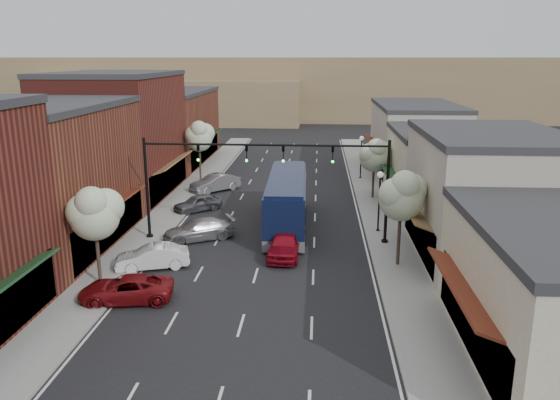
% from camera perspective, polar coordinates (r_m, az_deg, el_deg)
% --- Properties ---
extents(ground, '(160.00, 160.00, 0.00)m').
position_cam_1_polar(ground, '(29.74, -3.02, -9.37)').
color(ground, black).
rests_on(ground, ground).
extents(sidewalk_left, '(2.80, 73.00, 0.15)m').
position_cam_1_polar(sidewalk_left, '(48.48, -10.24, 0.09)').
color(sidewalk_left, gray).
rests_on(sidewalk_left, ground).
extents(sidewalk_right, '(2.80, 73.00, 0.15)m').
position_cam_1_polar(sidewalk_right, '(47.26, 9.92, -0.27)').
color(sidewalk_right, gray).
rests_on(sidewalk_right, ground).
extents(curb_left, '(0.25, 73.00, 0.17)m').
position_cam_1_polar(curb_left, '(48.15, -8.63, 0.06)').
color(curb_left, gray).
rests_on(curb_left, ground).
extents(curb_right, '(0.25, 73.00, 0.17)m').
position_cam_1_polar(curb_right, '(47.14, 8.22, -0.24)').
color(curb_right, gray).
rests_on(curb_right, ground).
extents(bldg_left_midnear, '(10.14, 14.10, 9.40)m').
position_cam_1_polar(bldg_left_midnear, '(38.12, -23.71, 2.17)').
color(bldg_left_midnear, brown).
rests_on(bldg_left_midnear, ground).
extents(bldg_left_midfar, '(10.14, 14.10, 10.90)m').
position_cam_1_polar(bldg_left_midfar, '(50.60, -16.57, 6.49)').
color(bldg_left_midfar, maroon).
rests_on(bldg_left_midfar, ground).
extents(bldg_left_far, '(10.14, 18.10, 8.40)m').
position_cam_1_polar(bldg_left_far, '(65.85, -11.66, 7.48)').
color(bldg_left_far, brown).
rests_on(bldg_left_far, ground).
extents(bldg_right_midnear, '(9.14, 12.10, 7.90)m').
position_cam_1_polar(bldg_right_midnear, '(35.46, 20.75, 0.35)').
color(bldg_right_midnear, '#AFA596').
rests_on(bldg_right_midnear, ground).
extents(bldg_right_midfar, '(9.14, 12.10, 6.40)m').
position_cam_1_polar(bldg_right_midfar, '(46.95, 16.60, 3.11)').
color(bldg_right_midfar, beige).
rests_on(bldg_right_midfar, ground).
extents(bldg_right_far, '(9.14, 16.10, 7.40)m').
position_cam_1_polar(bldg_right_far, '(60.41, 13.86, 6.25)').
color(bldg_right_far, '#AFA596').
rests_on(bldg_right_far, ground).
extents(hill_far, '(120.00, 30.00, 12.00)m').
position_cam_1_polar(hill_far, '(117.14, 2.40, 11.73)').
color(hill_far, '#7A6647').
rests_on(hill_far, ground).
extents(hill_near, '(50.00, 20.00, 8.00)m').
position_cam_1_polar(hill_near, '(109.02, -11.27, 10.18)').
color(hill_near, '#7A6647').
rests_on(hill_near, ground).
extents(signal_mast_right, '(8.22, 0.46, 7.00)m').
position_cam_1_polar(signal_mast_right, '(35.79, 7.43, 2.50)').
color(signal_mast_right, black).
rests_on(signal_mast_right, ground).
extents(signal_mast_left, '(8.22, 0.46, 7.00)m').
position_cam_1_polar(signal_mast_left, '(36.86, -10.31, 2.74)').
color(signal_mast_left, black).
rests_on(signal_mast_left, ground).
extents(tree_right_near, '(2.85, 2.65, 5.95)m').
position_cam_1_polar(tree_right_near, '(32.19, 12.67, 0.56)').
color(tree_right_near, '#47382B').
rests_on(tree_right_near, ground).
extents(tree_right_far, '(2.85, 2.65, 5.43)m').
position_cam_1_polar(tree_right_far, '(47.83, 9.89, 4.72)').
color(tree_right_far, '#47382B').
rests_on(tree_right_far, ground).
extents(tree_left_near, '(2.85, 2.65, 5.69)m').
position_cam_1_polar(tree_left_near, '(30.36, -18.80, -1.18)').
color(tree_left_near, '#47382B').
rests_on(tree_left_near, ground).
extents(tree_left_far, '(2.85, 2.65, 6.13)m').
position_cam_1_polar(tree_left_far, '(54.67, -8.42, 6.67)').
color(tree_left_far, '#47382B').
rests_on(tree_left_far, ground).
extents(lamp_post_near, '(0.44, 0.44, 4.44)m').
position_cam_1_polar(lamp_post_near, '(38.77, 10.37, 0.87)').
color(lamp_post_near, black).
rests_on(lamp_post_near, ground).
extents(lamp_post_far, '(0.44, 0.44, 4.44)m').
position_cam_1_polar(lamp_post_far, '(55.85, 8.49, 5.17)').
color(lamp_post_far, black).
rests_on(lamp_post_far, ground).
extents(coach_bus, '(3.01, 12.46, 3.79)m').
position_cam_1_polar(coach_bus, '(39.82, 0.71, -0.05)').
color(coach_bus, '#0C1533').
rests_on(coach_bus, ground).
extents(red_hatchback, '(2.23, 4.87, 1.62)m').
position_cam_1_polar(red_hatchback, '(34.20, 0.54, -4.60)').
color(red_hatchback, maroon).
rests_on(red_hatchback, ground).
extents(parked_car_a, '(5.04, 2.91, 1.32)m').
position_cam_1_polar(parked_car_a, '(29.26, -15.78, -8.94)').
color(parked_car_a, maroon).
rests_on(parked_car_a, ground).
extents(parked_car_b, '(4.52, 2.73, 1.41)m').
position_cam_1_polar(parked_car_b, '(33.19, -13.20, -5.82)').
color(parked_car_b, white).
rests_on(parked_car_b, ground).
extents(parked_car_c, '(5.27, 4.02, 1.42)m').
position_cam_1_polar(parked_car_c, '(37.68, -8.48, -3.08)').
color(parked_car_c, '#999A9E').
rests_on(parked_car_c, ground).
extents(parked_car_d, '(4.05, 3.82, 1.35)m').
position_cam_1_polar(parked_car_d, '(44.62, -8.59, -0.31)').
color(parked_car_d, '#57585E').
rests_on(parked_car_d, ground).
extents(parked_car_e, '(4.59, 4.57, 1.58)m').
position_cam_1_polar(parked_car_e, '(50.99, -6.78, 1.78)').
color(parked_car_e, gray).
rests_on(parked_car_e, ground).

